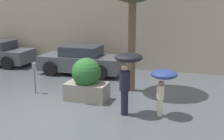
% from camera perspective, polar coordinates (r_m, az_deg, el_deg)
% --- Properties ---
extents(ground_plane, '(40.00, 40.00, 0.00)m').
position_cam_1_polar(ground_plane, '(9.10, -10.12, -8.17)').
color(ground_plane, '#51565B').
extents(building_facade, '(18.00, 0.30, 6.00)m').
position_cam_1_polar(building_facade, '(14.53, 1.57, 12.14)').
color(building_facade, '#B7A88E').
rests_on(building_facade, ground).
extents(planter_box, '(1.46, 1.01, 1.50)m').
position_cam_1_polar(planter_box, '(9.78, -5.18, -2.13)').
color(planter_box, gray).
rests_on(planter_box, ground).
extents(person_adult, '(0.84, 0.84, 1.89)m').
position_cam_1_polar(person_adult, '(8.32, 3.10, 0.32)').
color(person_adult, '#1E1E2D').
rests_on(person_adult, ground).
extents(person_child, '(0.79, 0.79, 1.41)m').
position_cam_1_polar(person_child, '(8.38, 10.41, -1.75)').
color(person_child, beige).
rests_on(person_child, ground).
extents(parked_car_near, '(3.96, 1.93, 1.35)m').
position_cam_1_polar(parked_car_near, '(13.53, -6.19, 1.89)').
color(parked_car_near, '#4C5156').
rests_on(parked_car_near, ground).
extents(parking_meter, '(0.14, 0.14, 1.15)m').
position_cam_1_polar(parking_meter, '(10.85, -15.51, -0.30)').
color(parking_meter, '#595B60').
rests_on(parking_meter, ground).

